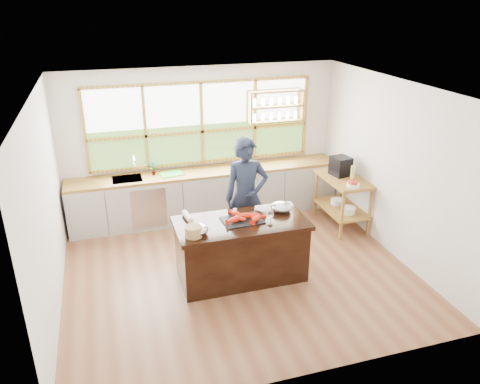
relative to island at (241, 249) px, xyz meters
name	(u,v)px	position (x,y,z in m)	size (l,w,h in m)	color
ground_plane	(237,269)	(0.00, 0.20, -0.45)	(5.00, 5.00, 0.00)	brown
room_shell	(229,148)	(0.02, 0.71, 1.30)	(5.02, 4.52, 2.71)	silver
back_counter	(206,193)	(-0.02, 2.14, 0.00)	(4.90, 0.63, 0.90)	beige
right_shelf_unit	(343,194)	(2.19, 1.09, 0.15)	(0.62, 1.10, 0.90)	#9F6D28
island	(241,249)	(0.00, 0.00, 0.00)	(1.85, 0.90, 0.90)	black
cook	(246,197)	(0.30, 0.73, 0.48)	(0.68, 0.45, 1.87)	#192033
potted_plant	(153,168)	(-0.94, 2.20, 0.57)	(0.13, 0.09, 0.25)	slate
cutting_board	(171,174)	(-0.63, 2.14, 0.45)	(0.40, 0.30, 0.01)	green
espresso_machine	(341,166)	(2.19, 1.25, 0.61)	(0.29, 0.31, 0.33)	black
wine_bottle	(353,174)	(2.24, 0.92, 0.58)	(0.07, 0.07, 0.27)	#AFB553
fruit_bowl	(353,184)	(2.14, 0.70, 0.49)	(0.22, 0.22, 0.11)	white
slate_board	(242,220)	(0.02, 0.02, 0.45)	(0.55, 0.40, 0.02)	black
lobster_pile	(244,217)	(0.04, 0.01, 0.50)	(0.52, 0.44, 0.08)	red
mixing_bowl_left	(197,230)	(-0.66, -0.18, 0.51)	(0.29, 0.29, 0.14)	#B1B3B8
mixing_bowl_right	(281,207)	(0.66, 0.15, 0.51)	(0.31, 0.31, 0.15)	#B1B3B8
wine_glass	(271,215)	(0.34, -0.23, 0.61)	(0.08, 0.08, 0.22)	silver
wicker_basket	(193,231)	(-0.73, -0.24, 0.52)	(0.23, 0.23, 0.15)	tan
parchment_roll	(187,216)	(-0.70, 0.30, 0.49)	(0.08, 0.08, 0.30)	white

